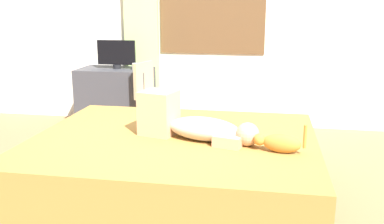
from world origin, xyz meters
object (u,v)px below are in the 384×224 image
Objects in this scene: desk at (116,98)px; cup at (135,66)px; cat at (279,143)px; tv_monitor at (116,54)px; bed at (175,169)px; chair_by_desk at (151,92)px; person_lying at (192,124)px.

cup is at bearing -11.21° from desk.
cat is 4.43× the size of cup.
cup is (0.25, -0.05, -0.14)m from tv_monitor.
cat is 2.96m from desk.
desk reaches higher than bed.
tv_monitor is 0.56× the size of chair_by_desk.
cat is at bearing -53.27° from chair_by_desk.
cat is at bearing -15.97° from bed.
desk is 1.05× the size of chair_by_desk.
bed is 6.22× the size of cat.
tv_monitor is (-1.31, 1.99, 0.28)m from person_lying.
tv_monitor is 0.29m from cup.
bed is 2.45× the size of desk.
cup is 0.09× the size of chair_by_desk.
cup is (0.27, -0.05, 0.41)m from desk.
desk is 0.61m from chair_by_desk.
person_lying is (0.14, -0.01, 0.38)m from bed.
person_lying reaches higher than desk.
chair_by_desk is at bearing 126.73° from cat.
cat is 2.42m from chair_by_desk.
chair_by_desk is at bearing -38.95° from cup.
tv_monitor is at bearing 123.32° from person_lying.
chair_by_desk is (0.26, -0.21, -0.27)m from cup.
chair_by_desk is (0.53, -0.26, 0.14)m from desk.
person_lying is 1.09× the size of chair_by_desk.
bed is 0.88m from cat.
bed is 2.31m from desk.
tv_monitor is at bearing 152.65° from chair_by_desk.
bed is 1.85m from chair_by_desk.
cup reaches higher than desk.
desk is at bearing 180.00° from tv_monitor.
bed is 0.40m from person_lying.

